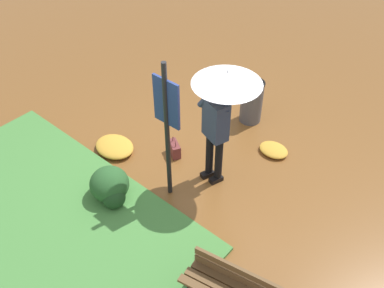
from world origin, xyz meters
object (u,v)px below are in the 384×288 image
object	(u,v)px
info_sign_post	(167,118)
handbag	(174,149)
trash_bin	(252,101)
person_with_umbrella	(222,100)

from	to	relation	value
info_sign_post	handbag	bearing A→B (deg)	128.11
handbag	trash_bin	size ratio (longest dim) A/B	0.44
handbag	info_sign_post	bearing A→B (deg)	-51.89
person_with_umbrella	handbag	size ratio (longest dim) A/B	5.53
info_sign_post	handbag	size ratio (longest dim) A/B	6.22
person_with_umbrella	trash_bin	world-z (taller)	person_with_umbrella
handbag	trash_bin	xyz separation A→B (m)	(0.42, 1.64, 0.29)
person_with_umbrella	info_sign_post	distance (m)	0.80
info_sign_post	person_with_umbrella	bearing A→B (deg)	60.21
person_with_umbrella	info_sign_post	size ratio (longest dim) A/B	0.89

